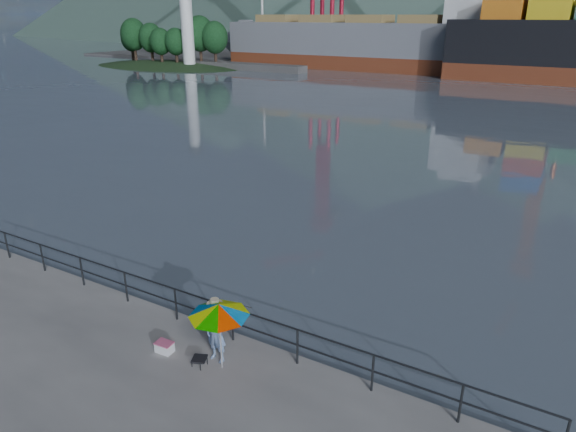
# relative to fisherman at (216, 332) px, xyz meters

# --- Properties ---
(harbor_water) EXTENTS (500.00, 280.00, 0.00)m
(harbor_water) POSITION_rel_fisherman_xyz_m (-3.16, 129.19, -0.81)
(harbor_water) COLOR slate
(harbor_water) RESTS_ON ground
(guardrail) EXTENTS (22.00, 0.06, 1.03)m
(guardrail) POSITION_rel_fisherman_xyz_m (-3.16, 0.89, -0.29)
(guardrail) COLOR #2D3033
(guardrail) RESTS_ON ground
(lighthouse_islet) EXTENTS (48.00, 26.40, 19.20)m
(lighthouse_islet) POSITION_rel_fisherman_xyz_m (-58.13, 61.18, -0.55)
(lighthouse_islet) COLOR #263F1E
(lighthouse_islet) RESTS_ON ground
(fisherman) EXTENTS (0.61, 0.41, 1.63)m
(fisherman) POSITION_rel_fisherman_xyz_m (0.00, 0.00, 0.00)
(fisherman) COLOR #1E5299
(fisherman) RESTS_ON ground
(beach_umbrella) EXTENTS (1.73, 1.73, 1.83)m
(beach_umbrella) POSITION_rel_fisherman_xyz_m (0.29, -0.21, 0.86)
(beach_umbrella) COLOR white
(beach_umbrella) RESTS_ON ground
(folding_stool) EXTENTS (0.45, 0.45, 0.23)m
(folding_stool) POSITION_rel_fisherman_xyz_m (-0.24, -0.43, -0.69)
(folding_stool) COLOR black
(folding_stool) RESTS_ON ground
(cooler_bag) EXTENTS (0.46, 0.32, 0.26)m
(cooler_bag) POSITION_rel_fisherman_xyz_m (-1.40, -0.45, -0.69)
(cooler_bag) COLOR silver
(cooler_bag) RESTS_ON ground
(fishing_rod) EXTENTS (0.03, 1.65, 1.16)m
(fishing_rod) POSITION_rel_fisherman_xyz_m (-0.34, 1.24, -0.81)
(fishing_rod) COLOR black
(fishing_rod) RESTS_ON ground
(bulk_carrier) EXTENTS (50.66, 8.77, 14.50)m
(bulk_carrier) POSITION_rel_fisherman_xyz_m (-23.06, 73.80, 3.32)
(bulk_carrier) COLOR maroon
(bulk_carrier) RESTS_ON ground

